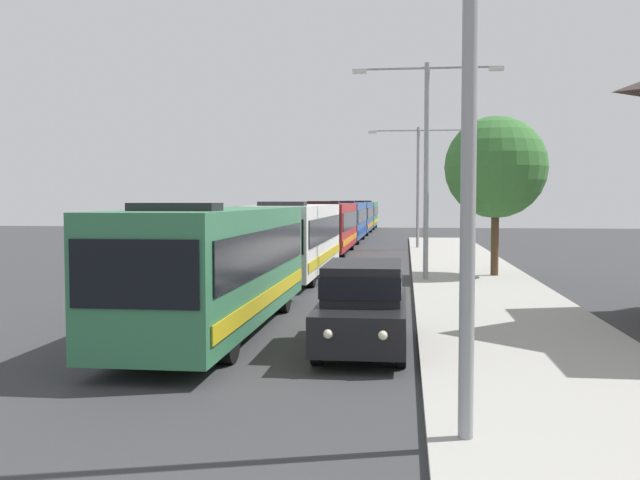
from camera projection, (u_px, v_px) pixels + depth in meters
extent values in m
cube|color=#33724C|center=(219.00, 263.00, 17.72)|extent=(2.50, 11.17, 2.70)
cube|color=black|center=(269.00, 249.00, 17.55)|extent=(0.04, 10.27, 1.00)
cube|color=black|center=(170.00, 249.00, 17.85)|extent=(0.04, 10.27, 1.00)
cube|color=black|center=(134.00, 274.00, 12.15)|extent=(2.30, 0.04, 1.20)
cube|color=gold|center=(270.00, 296.00, 17.61)|extent=(0.03, 10.61, 0.36)
cube|color=black|center=(175.00, 207.00, 14.32)|extent=(1.75, 0.90, 0.16)
cylinder|color=black|center=(228.00, 339.00, 14.22)|extent=(0.28, 1.00, 1.00)
cylinder|color=black|center=(123.00, 336.00, 14.49)|extent=(0.28, 1.00, 1.00)
cylinder|color=black|center=(284.00, 295.00, 20.70)|extent=(0.28, 1.00, 1.00)
cylinder|color=black|center=(210.00, 294.00, 20.96)|extent=(0.28, 1.00, 1.00)
cube|color=silver|center=(297.00, 237.00, 30.39)|extent=(2.50, 11.98, 2.70)
cube|color=black|center=(326.00, 229.00, 30.21)|extent=(0.04, 11.02, 1.00)
cube|color=black|center=(268.00, 228.00, 30.52)|extent=(0.04, 11.02, 1.00)
cube|color=black|center=(270.00, 237.00, 24.41)|extent=(2.30, 0.04, 1.20)
cube|color=gold|center=(327.00, 256.00, 30.28)|extent=(0.03, 11.38, 0.36)
cube|color=black|center=(282.00, 204.00, 26.74)|extent=(1.75, 0.90, 0.16)
cylinder|color=black|center=(311.00, 274.00, 26.64)|extent=(0.28, 1.00, 1.00)
cylinder|color=black|center=(253.00, 273.00, 26.90)|extent=(0.28, 1.00, 1.00)
cylinder|color=black|center=(331.00, 259.00, 33.59)|extent=(0.28, 1.00, 1.00)
cylinder|color=black|center=(285.00, 258.00, 33.85)|extent=(0.28, 1.00, 1.00)
cube|color=maroon|center=(330.00, 226.00, 43.54)|extent=(2.50, 11.32, 2.70)
cube|color=black|center=(350.00, 220.00, 43.37)|extent=(0.04, 10.42, 1.00)
cube|color=black|center=(309.00, 220.00, 43.67)|extent=(0.04, 10.42, 1.00)
cube|color=black|center=(318.00, 224.00, 37.89)|extent=(2.30, 0.04, 1.20)
cube|color=orange|center=(351.00, 239.00, 43.44)|extent=(0.03, 10.76, 0.36)
cube|color=black|center=(323.00, 202.00, 40.10)|extent=(1.75, 0.90, 0.16)
cylinder|color=black|center=(343.00, 249.00, 40.00)|extent=(0.28, 1.00, 1.00)
cylinder|color=black|center=(304.00, 249.00, 40.26)|extent=(0.28, 1.00, 1.00)
cylinder|color=black|center=(351.00, 242.00, 46.57)|extent=(0.28, 1.00, 1.00)
cylinder|color=black|center=(318.00, 242.00, 46.83)|extent=(0.28, 1.00, 1.00)
cube|color=#284C8C|center=(346.00, 220.00, 55.80)|extent=(2.50, 11.61, 2.70)
cube|color=black|center=(363.00, 216.00, 55.63)|extent=(0.04, 10.68, 1.00)
cube|color=black|center=(330.00, 216.00, 55.93)|extent=(0.04, 10.68, 1.00)
cube|color=black|center=(340.00, 218.00, 50.01)|extent=(2.30, 0.04, 1.20)
cube|color=navy|center=(363.00, 230.00, 55.69)|extent=(0.03, 11.03, 0.36)
cube|color=black|center=(343.00, 202.00, 52.27)|extent=(1.75, 0.90, 0.16)
cylinder|color=black|center=(357.00, 238.00, 52.17)|extent=(0.28, 1.00, 1.00)
cylinder|color=black|center=(327.00, 238.00, 52.43)|extent=(0.28, 1.00, 1.00)
cylinder|color=black|center=(363.00, 234.00, 58.90)|extent=(0.28, 1.00, 1.00)
cylinder|color=black|center=(336.00, 233.00, 59.16)|extent=(0.28, 1.00, 1.00)
cube|color=#284C8C|center=(357.00, 216.00, 68.63)|extent=(2.50, 12.00, 2.70)
cube|color=black|center=(371.00, 213.00, 68.46)|extent=(0.04, 11.04, 1.00)
cube|color=black|center=(344.00, 213.00, 68.76)|extent=(0.04, 11.04, 1.00)
cube|color=black|center=(353.00, 214.00, 62.64)|extent=(2.30, 0.04, 1.20)
cube|color=orange|center=(371.00, 225.00, 68.52)|extent=(0.03, 11.40, 0.36)
cube|color=black|center=(355.00, 202.00, 64.98)|extent=(1.75, 0.90, 0.16)
cylinder|color=black|center=(367.00, 230.00, 64.88)|extent=(0.28, 1.00, 1.00)
cylinder|color=black|center=(343.00, 230.00, 65.14)|extent=(0.28, 1.00, 1.00)
cylinder|color=black|center=(371.00, 227.00, 71.83)|extent=(0.28, 1.00, 1.00)
cylinder|color=black|center=(349.00, 227.00, 72.10)|extent=(0.28, 1.00, 1.00)
cube|color=#33724C|center=(365.00, 214.00, 81.49)|extent=(2.50, 11.37, 2.70)
cube|color=black|center=(376.00, 211.00, 81.32)|extent=(0.04, 10.46, 1.00)
cube|color=black|center=(354.00, 211.00, 81.62)|extent=(0.04, 10.46, 1.00)
cube|color=black|center=(362.00, 212.00, 75.82)|extent=(2.30, 0.04, 1.20)
cube|color=gold|center=(376.00, 221.00, 81.38)|extent=(0.03, 10.80, 0.36)
cube|color=black|center=(363.00, 201.00, 78.03)|extent=(1.75, 0.90, 0.16)
cylinder|color=black|center=(373.00, 225.00, 77.93)|extent=(0.28, 1.00, 1.00)
cylinder|color=black|center=(353.00, 225.00, 78.19)|extent=(0.28, 1.00, 1.00)
cylinder|color=black|center=(376.00, 223.00, 84.53)|extent=(0.28, 1.00, 1.00)
cylinder|color=black|center=(357.00, 223.00, 84.79)|extent=(0.28, 1.00, 1.00)
cube|color=black|center=(363.00, 319.00, 15.44)|extent=(1.84, 4.73, 0.80)
cube|color=black|center=(364.00, 281.00, 15.54)|extent=(1.62, 2.75, 0.80)
cube|color=black|center=(364.00, 281.00, 15.54)|extent=(1.66, 2.84, 0.44)
sphere|color=#F9EFCC|center=(328.00, 334.00, 13.13)|extent=(0.18, 0.18, 0.18)
sphere|color=#F9EFCC|center=(383.00, 335.00, 13.01)|extent=(0.18, 0.18, 0.18)
cylinder|color=black|center=(317.00, 347.00, 14.10)|extent=(0.22, 0.70, 0.70)
cylinder|color=black|center=(401.00, 350.00, 13.91)|extent=(0.22, 0.70, 0.70)
cylinder|color=black|center=(332.00, 322.00, 17.01)|extent=(0.22, 0.70, 0.70)
cylinder|color=black|center=(401.00, 324.00, 16.82)|extent=(0.22, 0.70, 0.70)
cylinder|color=gray|center=(469.00, 133.00, 9.12)|extent=(0.20, 0.20, 7.96)
cylinder|color=gray|center=(426.00, 172.00, 27.94)|extent=(0.20, 0.20, 8.45)
cylinder|color=gray|center=(393.00, 69.00, 27.87)|extent=(2.64, 0.10, 0.10)
cube|color=silver|center=(360.00, 71.00, 28.04)|extent=(0.56, 0.28, 0.16)
cylinder|color=gray|center=(462.00, 67.00, 27.56)|extent=(2.64, 0.10, 0.10)
cube|color=silver|center=(496.00, 68.00, 27.41)|extent=(0.56, 0.28, 0.16)
cylinder|color=gray|center=(418.00, 188.00, 46.79)|extent=(0.20, 0.20, 7.88)
cylinder|color=gray|center=(395.00, 131.00, 46.76)|extent=(3.00, 0.10, 0.10)
cube|color=silver|center=(373.00, 132.00, 46.94)|extent=(0.56, 0.28, 0.16)
cylinder|color=gray|center=(442.00, 130.00, 46.40)|extent=(3.00, 0.10, 0.10)
cube|color=silver|center=(465.00, 131.00, 46.23)|extent=(0.56, 0.28, 0.16)
cylinder|color=#4C3823|center=(495.00, 242.00, 29.47)|extent=(0.32, 0.32, 2.79)
sphere|color=#387033|center=(496.00, 167.00, 29.30)|extent=(4.19, 4.19, 4.19)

